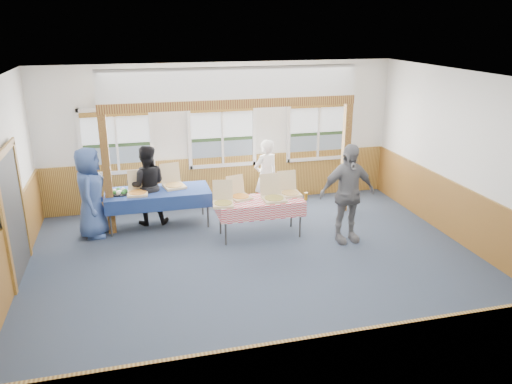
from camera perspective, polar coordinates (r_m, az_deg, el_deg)
floor at (r=8.65m, az=0.66°, el=-8.86°), size 8.00×8.00×0.00m
ceiling at (r=7.69m, az=0.75°, el=12.70°), size 8.00×8.00×0.00m
wall_back at (r=11.33m, az=-3.92°, el=6.52°), size 8.00×0.00×8.00m
wall_front at (r=5.01m, az=11.31°, el=-10.69°), size 8.00×0.00×8.00m
wall_right at (r=9.82m, az=23.90°, el=2.93°), size 0.00×8.00×8.00m
wainscot_back at (r=11.58m, az=-3.78°, el=1.41°), size 7.98×0.05×1.10m
wainscot_front at (r=5.61m, az=10.47°, el=-19.93°), size 7.98×0.05×1.10m
wainscot_left at (r=8.41m, az=-26.77°, el=-7.76°), size 0.05×6.98×1.10m
wainscot_right at (r=10.12m, az=23.00°, el=-2.79°), size 0.05×6.98×1.10m
cased_opening at (r=9.03m, az=-26.05°, el=-2.39°), size 0.06×1.30×2.10m
window_left at (r=11.10m, az=-15.70°, el=6.00°), size 1.56×0.10×1.46m
window_mid at (r=11.27m, az=-3.89°, el=6.86°), size 1.56×0.10×1.46m
window_right at (r=11.90m, az=7.15°, el=7.40°), size 1.56×0.10×1.46m
post_left at (r=10.11m, az=-16.65°, el=1.85°), size 0.15×0.15×2.40m
post_right at (r=11.05m, az=10.19°, el=3.79°), size 0.15×0.15×2.40m
cross_beam at (r=10.01m, az=-2.75°, el=10.06°), size 5.15×0.18×0.18m
table_left at (r=10.39m, az=-11.15°, el=-0.10°), size 2.19×1.16×0.76m
table_right at (r=9.69m, az=0.45°, el=-1.22°), size 1.81×1.28×0.76m
pizza_box_a at (r=10.24m, az=-13.37°, el=0.14°), size 0.43×0.51×0.43m
pizza_box_b at (r=10.52m, az=-9.40°, el=0.94°), size 0.51×0.59×0.45m
pizza_box_c at (r=9.40m, az=-3.78°, el=-1.07°), size 0.45×0.52×0.42m
pizza_box_d at (r=9.74m, az=-1.89°, el=-0.32°), size 0.48×0.54×0.41m
pizza_box_e at (r=9.64m, az=2.00°, el=-0.51°), size 0.43×0.52×0.46m
pizza_box_f at (r=9.95m, az=3.86°, el=0.08°), size 0.40×0.49×0.43m
veggie_tray at (r=10.36m, az=-15.32°, el=-0.01°), size 0.41×0.41×0.09m
drink_glass at (r=9.66m, az=5.71°, el=-0.50°), size 0.07×0.07×0.15m
woman_white at (r=10.89m, az=1.13°, el=1.80°), size 0.70×0.58×1.64m
woman_black at (r=10.49m, az=-12.35°, el=0.75°), size 0.85×0.68×1.67m
man_blue at (r=10.14m, az=-18.40°, el=-0.08°), size 0.66×0.93×1.80m
person_grey at (r=9.54m, az=10.39°, el=-0.18°), size 1.15×0.53×1.92m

